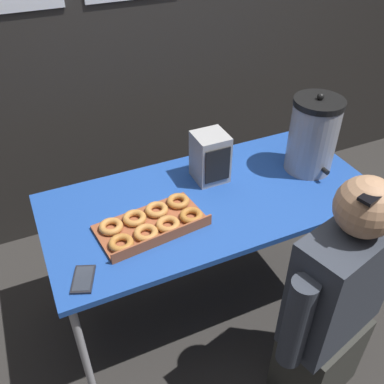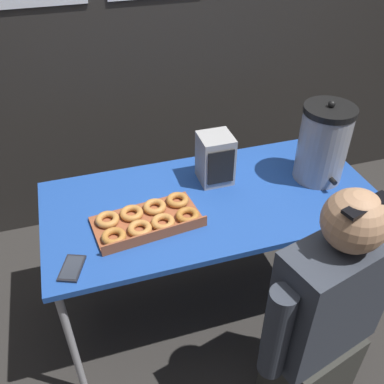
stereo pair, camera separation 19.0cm
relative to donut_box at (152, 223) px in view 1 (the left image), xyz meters
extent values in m
plane|color=#2D2B28|center=(0.32, 0.08, -0.77)|extent=(12.00, 12.00, 0.00)
cube|color=#282623|center=(0.32, 1.09, 0.59)|extent=(6.00, 0.10, 2.73)
cube|color=#1E479E|center=(0.32, 0.08, -0.04)|extent=(1.52, 0.72, 0.03)
cylinder|color=#ADADB2|center=(-0.40, -0.23, -0.41)|extent=(0.03, 0.03, 0.72)
cylinder|color=#ADADB2|center=(1.03, -0.23, -0.41)|extent=(0.03, 0.03, 0.72)
cylinder|color=#ADADB2|center=(-0.40, 0.39, -0.41)|extent=(0.03, 0.03, 0.72)
cylinder|color=#ADADB2|center=(1.03, 0.39, -0.41)|extent=(0.03, 0.03, 0.72)
cube|color=brown|center=(0.00, 0.00, -0.01)|extent=(0.48, 0.29, 0.02)
cube|color=brown|center=(0.01, -0.11, 0.01)|extent=(0.45, 0.06, 0.04)
torus|color=#B57331|center=(-0.15, -0.07, 0.01)|extent=(0.14, 0.14, 0.03)
torus|color=#C48240|center=(-0.04, -0.06, 0.01)|extent=(0.12, 0.12, 0.03)
torus|color=#C4823F|center=(0.06, -0.04, 0.01)|extent=(0.13, 0.13, 0.03)
torus|color=#B2702D|center=(0.17, -0.03, 0.01)|extent=(0.12, 0.12, 0.03)
torus|color=#C3813F|center=(-0.16, 0.04, 0.01)|extent=(0.11, 0.11, 0.03)
torus|color=#C17F3C|center=(-0.06, 0.05, 0.01)|extent=(0.14, 0.14, 0.03)
torus|color=#C3813F|center=(0.05, 0.06, 0.01)|extent=(0.13, 0.13, 0.03)
torus|color=#B97735|center=(0.15, 0.08, 0.01)|extent=(0.12, 0.12, 0.03)
cylinder|color=#939399|center=(0.86, 0.09, 0.15)|extent=(0.23, 0.23, 0.34)
cylinder|color=black|center=(0.86, 0.09, 0.34)|extent=(0.24, 0.24, 0.03)
sphere|color=black|center=(0.86, 0.09, 0.37)|extent=(0.03, 0.03, 0.03)
cylinder|color=black|center=(0.86, -0.03, 0.04)|extent=(0.02, 0.06, 0.02)
cube|color=black|center=(-0.33, -0.17, -0.02)|extent=(0.12, 0.15, 0.01)
cube|color=#2D333D|center=(-0.33, -0.17, -0.01)|extent=(0.10, 0.13, 0.00)
cube|color=#9E9E9E|center=(0.38, 0.22, 0.10)|extent=(0.15, 0.15, 0.24)
cube|color=black|center=(0.38, 0.14, 0.10)|extent=(0.12, 0.01, 0.17)
cube|color=#33332D|center=(0.56, -0.54, -0.56)|extent=(0.41, 0.33, 0.43)
cube|color=#333842|center=(0.56, -0.54, -0.07)|extent=(0.48, 0.31, 0.54)
sphere|color=tan|center=(0.56, -0.54, 0.31)|extent=(0.21, 0.21, 0.21)
cube|color=black|center=(0.57, -0.57, 0.39)|extent=(0.19, 0.09, 0.01)
cylinder|color=#333842|center=(0.81, -0.48, -0.10)|extent=(0.10, 0.10, 0.43)
cylinder|color=#333842|center=(0.32, -0.61, -0.10)|extent=(0.10, 0.10, 0.43)
camera|label=1|loc=(-0.40, -1.29, 1.20)|focal=40.00mm
camera|label=2|loc=(-0.22, -1.36, 1.20)|focal=40.00mm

